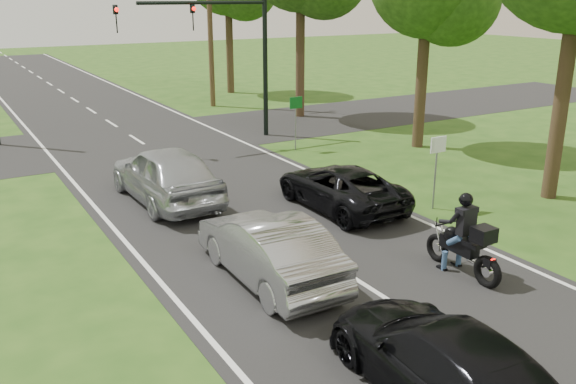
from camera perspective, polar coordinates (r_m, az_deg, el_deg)
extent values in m
plane|color=#254814|center=(13.14, 7.37, -8.78)|extent=(140.00, 140.00, 0.00)
cube|color=black|center=(21.36, -9.21, 1.74)|extent=(8.00, 100.00, 0.01)
cube|color=black|center=(26.88, -13.97, 4.78)|extent=(60.00, 7.00, 0.01)
torus|color=black|center=(14.51, 13.80, -5.07)|extent=(0.15, 0.66, 0.66)
torus|color=black|center=(13.57, 18.15, -7.13)|extent=(0.17, 0.72, 0.72)
cube|color=black|center=(13.97, 15.71, -4.81)|extent=(0.29, 0.96, 0.30)
sphere|color=black|center=(14.07, 15.05, -3.80)|extent=(0.34, 0.34, 0.34)
cube|color=black|center=(13.69, 16.81, -4.58)|extent=(0.35, 0.56, 0.10)
cube|color=#FF0C07|center=(13.38, 18.63, -6.05)|extent=(0.10, 0.03, 0.05)
cylinder|color=silver|center=(13.87, 17.68, -6.62)|extent=(0.10, 0.80, 0.09)
cylinder|color=black|center=(14.14, 14.55, -2.87)|extent=(0.62, 0.04, 0.04)
cube|color=black|center=(13.39, 17.85, -3.80)|extent=(0.45, 0.41, 0.32)
cube|color=black|center=(13.66, 16.37, -2.64)|extent=(0.40, 0.23, 0.60)
sphere|color=black|center=(13.55, 16.33, -0.69)|extent=(0.30, 0.30, 0.30)
cylinder|color=navy|center=(14.10, 14.42, -6.26)|extent=(0.12, 0.12, 0.45)
cylinder|color=navy|center=(14.39, 15.70, -5.87)|extent=(0.12, 0.12, 0.45)
imported|color=black|center=(17.55, 4.91, 0.49)|extent=(2.09, 4.50, 1.25)
imported|color=#9D9EA2|center=(13.05, -1.80, -5.27)|extent=(1.60, 4.43, 1.45)
imported|color=#AEB1B7|center=(18.31, -11.38, 1.69)|extent=(2.17, 5.08, 1.71)
imported|color=black|center=(9.66, 14.51, -15.27)|extent=(2.28, 4.74, 1.33)
cylinder|color=black|center=(26.51, -2.14, 11.69)|extent=(0.20, 0.20, 6.00)
cylinder|color=black|center=(25.18, -7.87, 17.14)|extent=(5.40, 0.14, 0.14)
imported|color=black|center=(25.01, -8.91, 15.83)|extent=(0.16, 0.36, 1.00)
imported|color=black|center=(24.05, -15.79, 15.32)|extent=(0.16, 0.36, 1.00)
sphere|color=#FF0C07|center=(24.83, -8.79, 16.59)|extent=(0.16, 0.16, 0.16)
sphere|color=#FF0C07|center=(23.86, -15.74, 16.11)|extent=(0.16, 0.16, 0.16)
cylinder|color=brown|center=(34.01, -7.35, 16.32)|extent=(0.28, 0.28, 10.00)
cylinder|color=slate|center=(17.81, 13.61, 1.53)|extent=(0.05, 0.05, 2.00)
cube|color=silver|center=(17.57, 13.89, 4.32)|extent=(0.55, 0.04, 0.45)
cylinder|color=slate|center=(24.10, 0.71, 6.26)|extent=(0.05, 0.05, 2.00)
cube|color=#0C591E|center=(23.91, 0.75, 8.36)|extent=(0.55, 0.04, 0.45)
cylinder|color=#332316|center=(19.56, 24.37, 8.97)|extent=(0.44, 0.44, 6.72)
cylinder|color=#332316|center=(24.96, 12.42, 10.77)|extent=(0.44, 0.44, 5.88)
cylinder|color=#332316|center=(30.85, 1.16, 13.51)|extent=(0.44, 0.44, 7.00)
cylinder|color=#332316|center=(38.97, -5.50, 13.94)|extent=(0.44, 0.44, 6.44)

